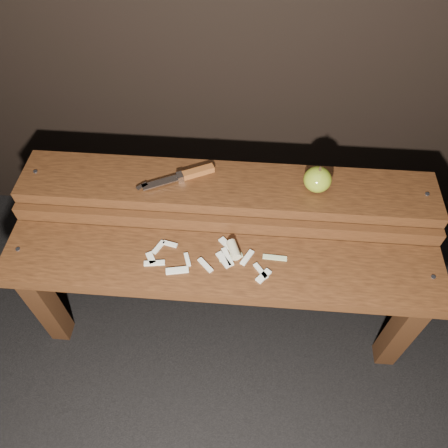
# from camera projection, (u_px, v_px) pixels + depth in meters

# --- Properties ---
(ground) EXTENTS (60.00, 60.00, 0.00)m
(ground) POSITION_uv_depth(u_px,v_px,m) (223.00, 316.00, 1.53)
(ground) COLOR black
(bench_front_tier) EXTENTS (1.20, 0.20, 0.42)m
(bench_front_tier) POSITION_uv_depth(u_px,v_px,m) (221.00, 279.00, 1.22)
(bench_front_tier) COLOR #331B0C
(bench_front_tier) RESTS_ON ground
(bench_rear_tier) EXTENTS (1.20, 0.21, 0.50)m
(bench_rear_tier) POSITION_uv_depth(u_px,v_px,m) (227.00, 204.00, 1.31)
(bench_rear_tier) COLOR #331B0C
(bench_rear_tier) RESTS_ON ground
(apple) EXTENTS (0.08, 0.08, 0.08)m
(apple) POSITION_uv_depth(u_px,v_px,m) (318.00, 179.00, 1.20)
(apple) COLOR olive
(apple) RESTS_ON bench_rear_tier
(knife) EXTENTS (0.22, 0.12, 0.02)m
(knife) POSITION_uv_depth(u_px,v_px,m) (188.00, 175.00, 1.25)
(knife) COLOR brown
(knife) RESTS_ON bench_rear_tier
(apple_scraps) EXTENTS (0.38, 0.14, 0.03)m
(apple_scraps) POSITION_uv_depth(u_px,v_px,m) (220.00, 256.00, 1.18)
(apple_scraps) COLOR beige
(apple_scraps) RESTS_ON bench_front_tier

